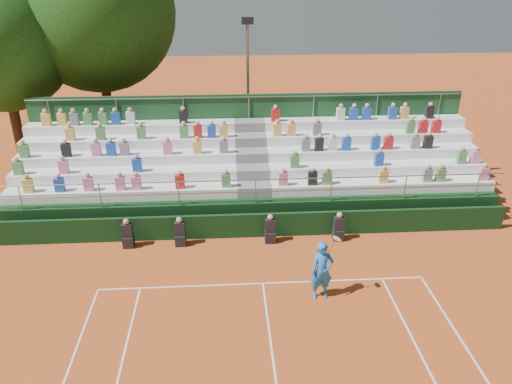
{
  "coord_description": "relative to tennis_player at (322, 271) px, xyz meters",
  "views": [
    {
      "loc": [
        -1.16,
        -13.97,
        9.91
      ],
      "look_at": [
        0.0,
        3.5,
        1.8
      ],
      "focal_mm": 35.0,
      "sensor_mm": 36.0,
      "label": 1
    }
  ],
  "objects": [
    {
      "name": "courtside_wall",
      "position": [
        -1.82,
        4.03,
        -0.5
      ],
      "size": [
        20.0,
        0.15,
        1.0
      ],
      "primitive_type": "cube",
      "color": "black",
      "rests_on": "ground"
    },
    {
      "name": "tennis_player",
      "position": [
        0.0,
        0.0,
        0.0
      ],
      "size": [
        0.92,
        0.57,
        2.22
      ],
      "color": "blue",
      "rests_on": "ground"
    },
    {
      "name": "line_officials",
      "position": [
        -2.87,
        3.58,
        -0.52
      ],
      "size": [
        8.49,
        0.4,
        1.19
      ],
      "color": "black",
      "rests_on": "ground"
    },
    {
      "name": "ground",
      "position": [
        -1.82,
        0.83,
        -1.0
      ],
      "size": [
        90.0,
        90.0,
        0.0
      ],
      "primitive_type": "plane",
      "color": "#BB4E1F",
      "rests_on": "ground"
    },
    {
      "name": "grandstand",
      "position": [
        -1.82,
        7.27,
        0.08
      ],
      "size": [
        20.0,
        5.2,
        4.4
      ],
      "color": "black",
      "rests_on": "ground"
    },
    {
      "name": "floodlight_mast",
      "position": [
        -1.68,
        12.85,
        3.37
      ],
      "size": [
        0.6,
        0.25,
        7.41
      ],
      "color": "gray",
      "rests_on": "ground"
    },
    {
      "name": "tree_east",
      "position": [
        -9.25,
        13.81,
        6.6
      ],
      "size": [
        7.96,
        7.96,
        11.59
      ],
      "color": "#3A2415",
      "rests_on": "ground"
    }
  ]
}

